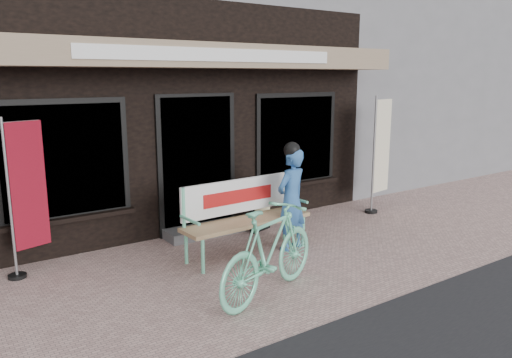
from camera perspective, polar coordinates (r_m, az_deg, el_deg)
ground at (r=6.58m, az=1.70°, el=-10.27°), size 70.00×70.00×0.00m
storefront at (r=10.54m, az=-14.83°, el=14.19°), size 7.00×6.77×6.00m
neighbor_right_near at (r=15.98m, az=15.20°, el=12.50°), size 10.00×7.00×5.60m
bench at (r=6.98m, az=-1.48°, el=-3.67°), size 1.94×0.58×1.04m
person at (r=7.12m, az=4.05°, el=-2.09°), size 0.61×0.48×1.56m
bicycle at (r=5.65m, az=1.53°, el=-8.29°), size 1.83×1.06×1.06m
nobori_red at (r=6.77m, az=-24.84°, el=-1.61°), size 0.59×0.29×2.00m
nobori_cream at (r=9.38m, az=14.02°, el=2.98°), size 0.63×0.27×2.13m
menu_stand at (r=8.02m, az=0.51°, el=-2.85°), size 0.44×0.21×0.87m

